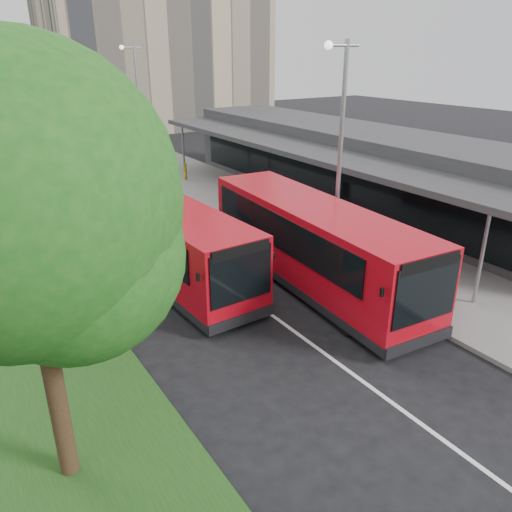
{
  "coord_description": "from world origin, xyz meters",
  "views": [
    {
      "loc": [
        -7.98,
        -11.33,
        7.82
      ],
      "look_at": [
        0.28,
        1.47,
        1.5
      ],
      "focal_mm": 35.0,
      "sensor_mm": 36.0,
      "label": 1
    }
  ],
  "objects_px": {
    "lamp_post_near": "(339,145)",
    "car_far": "(11,130)",
    "bus_main": "(313,244)",
    "litter_bin": "(273,203)",
    "bus_second": "(167,240)",
    "car_near": "(59,135)",
    "tree_near": "(22,220)",
    "lamp_post_far": "(137,100)",
    "bollard": "(185,171)"
  },
  "relations": [
    {
      "from": "bollard",
      "to": "car_far",
      "type": "distance_m",
      "value": 26.28
    },
    {
      "from": "lamp_post_far",
      "to": "bus_second",
      "type": "distance_m",
      "value": 18.49
    },
    {
      "from": "bollard",
      "to": "car_near",
      "type": "distance_m",
      "value": 20.18
    },
    {
      "from": "bus_second",
      "to": "car_near",
      "type": "bearing_deg",
      "value": 81.57
    },
    {
      "from": "tree_near",
      "to": "lamp_post_far",
      "type": "height_order",
      "value": "tree_near"
    },
    {
      "from": "bus_second",
      "to": "car_near",
      "type": "height_order",
      "value": "bus_second"
    },
    {
      "from": "bus_main",
      "to": "lamp_post_near",
      "type": "bearing_deg",
      "value": 29.25
    },
    {
      "from": "tree_near",
      "to": "lamp_post_near",
      "type": "bearing_deg",
      "value": 23.97
    },
    {
      "from": "bus_main",
      "to": "car_far",
      "type": "xyz_separation_m",
      "value": [
        -3.72,
        41.6,
        -0.94
      ]
    },
    {
      "from": "lamp_post_near",
      "to": "lamp_post_far",
      "type": "relative_size",
      "value": 1.0
    },
    {
      "from": "tree_near",
      "to": "bus_main",
      "type": "height_order",
      "value": "tree_near"
    },
    {
      "from": "tree_near",
      "to": "bus_main",
      "type": "xyz_separation_m",
      "value": [
        9.53,
        4.2,
        -3.78
      ]
    },
    {
      "from": "tree_near",
      "to": "car_near",
      "type": "bearing_deg",
      "value": 77.45
    },
    {
      "from": "lamp_post_near",
      "to": "car_far",
      "type": "relative_size",
      "value": 2.28
    },
    {
      "from": "lamp_post_near",
      "to": "car_near",
      "type": "bearing_deg",
      "value": 93.53
    },
    {
      "from": "bus_second",
      "to": "lamp_post_far",
      "type": "bearing_deg",
      "value": 69.64
    },
    {
      "from": "lamp_post_far",
      "to": "bus_second",
      "type": "xyz_separation_m",
      "value": [
        -5.6,
        -17.31,
        -3.29
      ]
    },
    {
      "from": "bus_main",
      "to": "litter_bin",
      "type": "height_order",
      "value": "bus_main"
    },
    {
      "from": "lamp_post_far",
      "to": "bus_main",
      "type": "xyz_separation_m",
      "value": [
        -1.6,
        -20.75,
        -3.2
      ]
    },
    {
      "from": "bus_main",
      "to": "bus_second",
      "type": "height_order",
      "value": "bus_main"
    },
    {
      "from": "bus_main",
      "to": "lamp_post_far",
      "type": "bearing_deg",
      "value": 89.71
    },
    {
      "from": "bus_main",
      "to": "car_near",
      "type": "height_order",
      "value": "bus_main"
    },
    {
      "from": "bus_main",
      "to": "car_near",
      "type": "relative_size",
      "value": 2.85
    },
    {
      "from": "bus_main",
      "to": "car_near",
      "type": "xyz_separation_m",
      "value": [
        -0.57,
        36.03,
        -0.88
      ]
    },
    {
      "from": "tree_near",
      "to": "bus_second",
      "type": "xyz_separation_m",
      "value": [
        5.52,
        7.63,
        -3.87
      ]
    },
    {
      "from": "tree_near",
      "to": "litter_bin",
      "type": "relative_size",
      "value": 8.98
    },
    {
      "from": "bollard",
      "to": "car_near",
      "type": "relative_size",
      "value": 0.29
    },
    {
      "from": "tree_near",
      "to": "lamp_post_far",
      "type": "distance_m",
      "value": 27.32
    },
    {
      "from": "car_near",
      "to": "car_far",
      "type": "relative_size",
      "value": 1.06
    },
    {
      "from": "litter_bin",
      "to": "car_far",
      "type": "height_order",
      "value": "car_far"
    },
    {
      "from": "lamp_post_far",
      "to": "litter_bin",
      "type": "bearing_deg",
      "value": -81.97
    },
    {
      "from": "tree_near",
      "to": "car_near",
      "type": "relative_size",
      "value": 2.21
    },
    {
      "from": "tree_near",
      "to": "bollard",
      "type": "distance_m",
      "value": 24.16
    },
    {
      "from": "lamp_post_near",
      "to": "bus_main",
      "type": "xyz_separation_m",
      "value": [
        -1.6,
        -0.75,
        -3.2
      ]
    },
    {
      "from": "bollard",
      "to": "litter_bin",
      "type": "bearing_deg",
      "value": -84.87
    },
    {
      "from": "car_far",
      "to": "lamp_post_near",
      "type": "bearing_deg",
      "value": -73.52
    },
    {
      "from": "bus_second",
      "to": "bollard",
      "type": "relative_size",
      "value": 9.35
    },
    {
      "from": "lamp_post_near",
      "to": "car_far",
      "type": "distance_m",
      "value": 41.4
    },
    {
      "from": "lamp_post_near",
      "to": "car_far",
      "type": "xyz_separation_m",
      "value": [
        -5.32,
        40.85,
        -4.14
      ]
    },
    {
      "from": "lamp_post_near",
      "to": "car_far",
      "type": "bearing_deg",
      "value": 97.43
    },
    {
      "from": "litter_bin",
      "to": "car_far",
      "type": "xyz_separation_m",
      "value": [
        -7.2,
        34.16,
        -0.03
      ]
    },
    {
      "from": "lamp_post_far",
      "to": "lamp_post_near",
      "type": "bearing_deg",
      "value": -90.0
    },
    {
      "from": "car_near",
      "to": "tree_near",
      "type": "bearing_deg",
      "value": -107.34
    },
    {
      "from": "bollard",
      "to": "bus_second",
      "type": "bearing_deg",
      "value": -117.85
    },
    {
      "from": "tree_near",
      "to": "car_far",
      "type": "xyz_separation_m",
      "value": [
        5.8,
        45.8,
        -4.72
      ]
    },
    {
      "from": "bus_main",
      "to": "litter_bin",
      "type": "relative_size",
      "value": 11.59
    },
    {
      "from": "lamp_post_near",
      "to": "bollard",
      "type": "relative_size",
      "value": 7.55
    },
    {
      "from": "bus_second",
      "to": "bollard",
      "type": "distance_m",
      "value": 14.36
    },
    {
      "from": "tree_near",
      "to": "lamp_post_far",
      "type": "relative_size",
      "value": 1.03
    },
    {
      "from": "bus_second",
      "to": "bollard",
      "type": "xyz_separation_m",
      "value": [
        6.7,
        12.68,
        -0.74
      ]
    }
  ]
}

